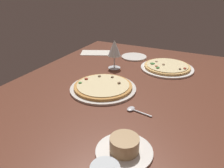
{
  "coord_description": "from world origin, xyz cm",
  "views": [
    {
      "loc": [
        86.12,
        37.49,
        51.97
      ],
      "look_at": [
        1.51,
        -3.97,
        7.0
      ],
      "focal_mm": 35.62,
      "sensor_mm": 36.0,
      "label": 1
    }
  ],
  "objects_px": {
    "ramekin_on_saucer": "(124,147)",
    "spoon": "(134,110)",
    "paper_menu": "(95,53)",
    "pizza_main": "(103,87)",
    "wine_glass_far": "(114,49)",
    "pizza_side": "(167,67)",
    "side_plate": "(134,57)"
  },
  "relations": [
    {
      "from": "ramekin_on_saucer",
      "to": "paper_menu",
      "type": "distance_m",
      "value": 1.01
    },
    {
      "from": "ramekin_on_saucer",
      "to": "paper_menu",
      "type": "relative_size",
      "value": 0.88
    },
    {
      "from": "pizza_side",
      "to": "ramekin_on_saucer",
      "type": "bearing_deg",
      "value": 3.72
    },
    {
      "from": "pizza_main",
      "to": "ramekin_on_saucer",
      "type": "xyz_separation_m",
      "value": [
        0.35,
        0.26,
        0.01
      ]
    },
    {
      "from": "pizza_side",
      "to": "paper_menu",
      "type": "distance_m",
      "value": 0.54
    },
    {
      "from": "side_plate",
      "to": "pizza_main",
      "type": "bearing_deg",
      "value": 4.2
    },
    {
      "from": "ramekin_on_saucer",
      "to": "spoon",
      "type": "bearing_deg",
      "value": -165.93
    },
    {
      "from": "side_plate",
      "to": "paper_menu",
      "type": "xyz_separation_m",
      "value": [
        0.03,
        -0.28,
        -0.0
      ]
    },
    {
      "from": "wine_glass_far",
      "to": "ramekin_on_saucer",
      "type": "bearing_deg",
      "value": 28.02
    },
    {
      "from": "ramekin_on_saucer",
      "to": "spoon",
      "type": "relative_size",
      "value": 1.6
    },
    {
      "from": "pizza_side",
      "to": "side_plate",
      "type": "bearing_deg",
      "value": -114.09
    },
    {
      "from": "pizza_main",
      "to": "paper_menu",
      "type": "bearing_deg",
      "value": -146.35
    },
    {
      "from": "pizza_side",
      "to": "paper_menu",
      "type": "relative_size",
      "value": 1.52
    },
    {
      "from": "pizza_side",
      "to": "spoon",
      "type": "xyz_separation_m",
      "value": [
        0.51,
        -0.01,
        -0.01
      ]
    },
    {
      "from": "side_plate",
      "to": "paper_menu",
      "type": "height_order",
      "value": "side_plate"
    },
    {
      "from": "wine_glass_far",
      "to": "paper_menu",
      "type": "relative_size",
      "value": 0.85
    },
    {
      "from": "pizza_side",
      "to": "side_plate",
      "type": "height_order",
      "value": "pizza_side"
    },
    {
      "from": "pizza_main",
      "to": "wine_glass_far",
      "type": "xyz_separation_m",
      "value": [
        -0.27,
        -0.07,
        0.11
      ]
    },
    {
      "from": "pizza_main",
      "to": "wine_glass_far",
      "type": "height_order",
      "value": "wine_glass_far"
    },
    {
      "from": "pizza_main",
      "to": "paper_menu",
      "type": "distance_m",
      "value": 0.58
    },
    {
      "from": "pizza_main",
      "to": "wine_glass_far",
      "type": "distance_m",
      "value": 0.3
    },
    {
      "from": "ramekin_on_saucer",
      "to": "side_plate",
      "type": "height_order",
      "value": "ramekin_on_saucer"
    },
    {
      "from": "paper_menu",
      "to": "spoon",
      "type": "distance_m",
      "value": 0.79
    },
    {
      "from": "paper_menu",
      "to": "spoon",
      "type": "xyz_separation_m",
      "value": [
        0.59,
        0.52,
        0.0
      ]
    },
    {
      "from": "spoon",
      "to": "paper_menu",
      "type": "bearing_deg",
      "value": -138.83
    },
    {
      "from": "side_plate",
      "to": "spoon",
      "type": "bearing_deg",
      "value": 20.94
    },
    {
      "from": "pizza_side",
      "to": "ramekin_on_saucer",
      "type": "distance_m",
      "value": 0.74
    },
    {
      "from": "wine_glass_far",
      "to": "paper_menu",
      "type": "bearing_deg",
      "value": -129.76
    },
    {
      "from": "spoon",
      "to": "wine_glass_far",
      "type": "bearing_deg",
      "value": -144.97
    },
    {
      "from": "side_plate",
      "to": "spoon",
      "type": "xyz_separation_m",
      "value": [
        0.62,
        0.24,
        0.0
      ]
    },
    {
      "from": "ramekin_on_saucer",
      "to": "paper_menu",
      "type": "xyz_separation_m",
      "value": [
        -0.83,
        -0.58,
        -0.02
      ]
    },
    {
      "from": "ramekin_on_saucer",
      "to": "pizza_side",
      "type": "bearing_deg",
      "value": -176.28
    }
  ]
}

